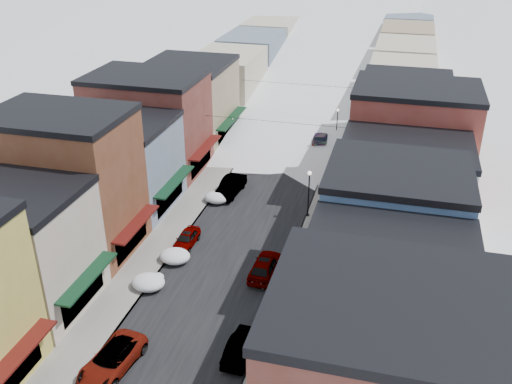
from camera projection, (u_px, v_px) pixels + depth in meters
The scene contains 33 objects.
road at pixel (307, 117), 81.62m from camera, with size 10.00×160.00×0.01m, color black.
sidewalk_left at pixel (263, 113), 83.09m from camera, with size 3.20×160.00×0.15m, color gray.
sidewalk_right at pixel (354, 121), 80.08m from camera, with size 3.20×160.00×0.15m, color gray.
curb_left at pixel (273, 114), 82.74m from camera, with size 0.10×160.00×0.15m, color slate.
curb_right at pixel (343, 120), 80.44m from camera, with size 0.10×160.00×0.15m, color slate.
bldg_l_cream at pixel (16, 248), 41.44m from camera, with size 11.30×8.20×9.50m.
bldg_l_brick_near at pixel (66, 183), 47.80m from camera, with size 12.30×8.20×12.50m.
bldg_l_grayblue at pixel (121, 163), 55.81m from camera, with size 11.30×9.20×9.00m.
bldg_l_brick_far at pixel (149, 123), 63.37m from camera, with size 13.30×9.20×11.00m.
bldg_l_tan at pixel (189, 101), 72.01m from camera, with size 11.30×11.20×10.00m.
bldg_r_green at pixel (384, 311), 35.00m from camera, with size 11.30×9.20×9.50m.
bldg_r_blue at pixel (392, 232), 42.55m from camera, with size 11.30×9.20×10.50m.
bldg_r_cream at pixel (402, 190), 50.55m from camera, with size 12.30×9.20×9.00m.
bldg_r_brick_far at pixel (411, 141), 57.66m from camera, with size 13.30×9.20×11.50m.
bldg_r_tan at pixel (403, 118), 66.98m from camera, with size 11.30×11.20×9.50m.
distant_blocks at pixel (332, 53), 99.71m from camera, with size 34.00×55.00×8.00m.
overhead_cables at pixel (291, 101), 68.04m from camera, with size 16.40×15.04×0.04m.
car_white_suv at pixel (112, 359), 36.91m from camera, with size 2.48×5.38×1.50m, color white.
car_silver_sedan at pixel (187, 239), 50.50m from camera, with size 1.57×3.89×1.33m, color #98999F.
car_dark_hatch at pixel (230, 186), 59.47m from camera, with size 1.81×5.20×1.71m, color black.
car_silver_wagon at pixel (265, 131), 74.41m from camera, with size 2.33×5.72×1.66m, color gray.
car_green_sedan at pixel (241, 346), 38.04m from camera, with size 1.54×4.41×1.45m, color black.
car_gray_suv at pixel (265, 266), 46.39m from camera, with size 1.95×4.85×1.65m, color #9C9EA4.
car_black_sedan at pixel (321, 139), 71.72m from camera, with size 2.30×5.66×1.64m, color black.
car_lane_silver at pixel (297, 112), 81.30m from camera, with size 1.80×4.48×1.53m, color #A6AAAE.
car_lane_white at pixel (328, 103), 85.23m from camera, with size 2.40×5.20×1.45m, color silver.
parking_sign at pixel (258, 359), 36.15m from camera, with size 0.05×0.27×1.95m.
trash_can at pixel (293, 271), 46.14m from camera, with size 0.53×0.53×0.90m.
streetlamp_near at pixel (309, 188), 54.03m from camera, with size 0.39×0.39×4.72m.
streetlamp_far at pixel (337, 121), 71.90m from camera, with size 0.35×0.35×4.25m.
snow_pile_near at pixel (149, 282), 44.90m from camera, with size 2.66×2.84×1.13m.
snow_pile_mid at pixel (176, 256), 48.26m from camera, with size 2.63×2.82×1.11m.
snow_pile_far at pixel (217, 197), 58.02m from camera, with size 2.54×2.77×1.08m.
Camera 1 is at (12.70, -17.08, 27.01)m, focal length 40.00 mm.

